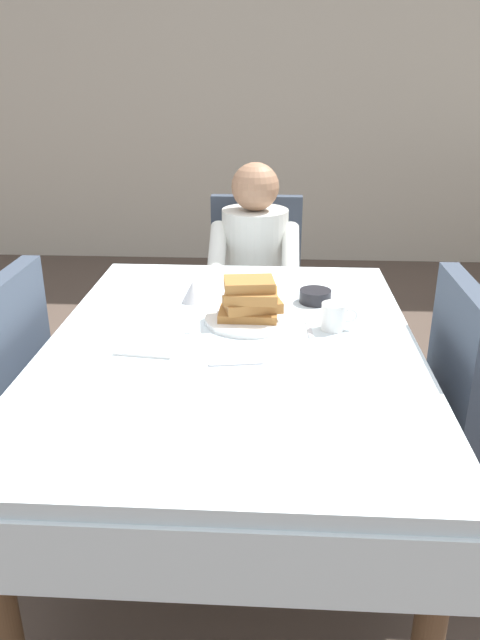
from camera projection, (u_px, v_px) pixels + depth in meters
name	position (u px, v px, depth m)	size (l,w,h in m)	color
ground_plane	(233.00, 536.00, 2.09)	(14.00, 14.00, 0.00)	brown
back_wall	(262.00, 54.00, 4.61)	(12.00, 0.16, 3.20)	beige
dining_table_main	(232.00, 368.00, 1.84)	(1.12, 1.52, 0.74)	silver
chair_diner	(255.00, 282.00, 2.96)	(0.44, 0.45, 0.93)	#384251
diner_person	(254.00, 264.00, 2.76)	(0.40, 0.43, 1.12)	silver
plate_breakfast	(249.00, 319.00, 1.94)	(0.28, 0.28, 0.02)	white
breakfast_stack	(250.00, 300.00, 1.92)	(0.21, 0.16, 0.12)	#A36B33
cup_coffee	(334.00, 316.00, 1.87)	(0.11, 0.08, 0.08)	white
bowl_butter	(315.00, 296.00, 2.10)	(0.11, 0.11, 0.04)	black
syrup_pitcher	(193.00, 292.00, 2.10)	(0.08, 0.08, 0.07)	silver
fork_left_of_plate	(189.00, 322.00, 1.93)	(0.18, 0.01, 0.01)	silver
knife_right_of_plate	(308.00, 325.00, 1.91)	(0.20, 0.01, 0.01)	silver
spoon_near_edge	(236.00, 364.00, 1.66)	(0.15, 0.01, 0.01)	silver
napkin_folded	(148.00, 347.00, 1.75)	(0.17, 0.12, 0.01)	white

